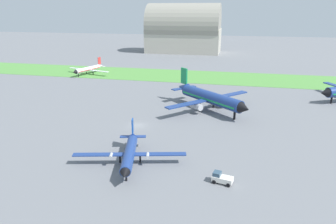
% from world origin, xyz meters
% --- Properties ---
extents(ground_plane, '(600.00, 600.00, 0.00)m').
position_xyz_m(ground_plane, '(0.00, 0.00, 0.00)').
color(ground_plane, slate).
extents(grass_taxiway_strip, '(360.00, 28.00, 0.08)m').
position_xyz_m(grass_taxiway_strip, '(0.00, 65.71, 0.04)').
color(grass_taxiway_strip, '#549342').
rests_on(grass_taxiway_strip, ground_plane).
extents(airplane_foreground_turboprop, '(21.94, 18.91, 6.67)m').
position_xyz_m(airplane_foreground_turboprop, '(5.09, -20.79, 2.44)').
color(airplane_foreground_turboprop, navy).
rests_on(airplane_foreground_turboprop, ground_plane).
extents(airplane_midfield_jet, '(25.47, 24.71, 11.04)m').
position_xyz_m(airplane_midfield_jet, '(16.91, 17.41, 3.98)').
color(airplane_midfield_jet, navy).
rests_on(airplane_midfield_jet, ground_plane).
extents(airplane_taxiing_turboprop, '(22.68, 19.58, 6.95)m').
position_xyz_m(airplane_taxiing_turboprop, '(-43.49, 59.71, 2.54)').
color(airplane_taxiing_turboprop, white).
rests_on(airplane_taxiing_turboprop, ground_plane).
extents(pushback_tug_near_gate, '(3.89, 2.67, 1.95)m').
position_xyz_m(pushback_tug_near_gate, '(23.19, -23.96, 0.91)').
color(pushback_tug_near_gate, white).
rests_on(pushback_tug_near_gate, ground_plane).
extents(hangar_distant, '(50.35, 28.67, 33.00)m').
position_xyz_m(hangar_distant, '(-13.98, 147.51, 15.03)').
color(hangar_distant, '#B2AD9E').
rests_on(hangar_distant, ground_plane).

